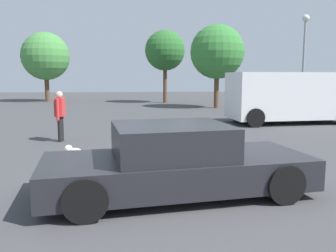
# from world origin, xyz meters

# --- Properties ---
(ground_plane) EXTENTS (80.00, 80.00, 0.00)m
(ground_plane) POSITION_xyz_m (0.00, 0.00, 0.00)
(ground_plane) COLOR #424244
(sedan_foreground) EXTENTS (4.71, 2.47, 1.21)m
(sedan_foreground) POSITION_xyz_m (-0.04, -0.25, 0.56)
(sedan_foreground) COLOR #232328
(sedan_foreground) RESTS_ON ground_plane
(dog) EXTENTS (0.55, 0.50, 0.40)m
(dog) POSITION_xyz_m (-2.18, 2.10, 0.25)
(dog) COLOR white
(dog) RESTS_ON ground_plane
(van_white) EXTENTS (5.39, 2.62, 2.18)m
(van_white) POSITION_xyz_m (5.82, 8.60, 1.18)
(van_white) COLOR white
(van_white) RESTS_ON ground_plane
(pedestrian) EXTENTS (0.27, 0.57, 1.56)m
(pedestrian) POSITION_xyz_m (-3.12, 4.94, 0.92)
(pedestrian) COLOR black
(pedestrian) RESTS_ON ground_plane
(light_post_near) EXTENTS (0.44, 0.44, 5.84)m
(light_post_near) POSITION_xyz_m (9.70, 15.72, 4.02)
(light_post_near) COLOR gray
(light_post_near) RESTS_ON ground_plane
(tree_back_left) EXTENTS (3.41, 3.41, 5.26)m
(tree_back_left) POSITION_xyz_m (4.21, 16.11, 3.54)
(tree_back_left) COLOR brown
(tree_back_left) RESTS_ON ground_plane
(tree_back_center) EXTENTS (3.03, 3.03, 5.48)m
(tree_back_center) POSITION_xyz_m (1.23, 20.81, 3.94)
(tree_back_center) COLOR brown
(tree_back_center) RESTS_ON ground_plane
(tree_back_right) EXTENTS (3.77, 3.77, 5.50)m
(tree_back_right) POSITION_xyz_m (-8.17, 22.85, 3.60)
(tree_back_right) COLOR brown
(tree_back_right) RESTS_ON ground_plane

